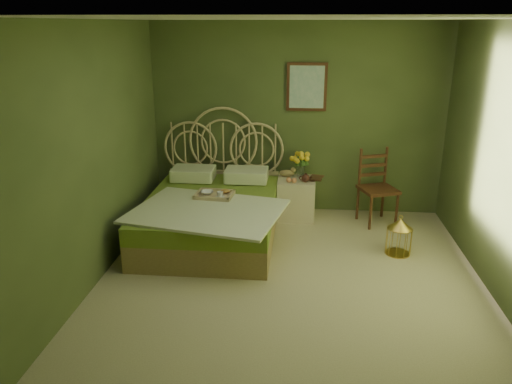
# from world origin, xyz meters

# --- Properties ---
(floor) EXTENTS (4.50, 4.50, 0.00)m
(floor) POSITION_xyz_m (0.00, 0.00, 0.00)
(floor) COLOR #C4B88E
(floor) RESTS_ON ground
(ceiling) EXTENTS (4.50, 4.50, 0.00)m
(ceiling) POSITION_xyz_m (0.00, 0.00, 2.60)
(ceiling) COLOR silver
(ceiling) RESTS_ON wall_back
(wall_back) EXTENTS (4.00, 0.00, 4.00)m
(wall_back) POSITION_xyz_m (0.00, 2.25, 1.30)
(wall_back) COLOR #586736
(wall_back) RESTS_ON floor
(wall_left) EXTENTS (0.00, 4.50, 4.50)m
(wall_left) POSITION_xyz_m (-2.00, 0.00, 1.30)
(wall_left) COLOR #586736
(wall_left) RESTS_ON floor
(wall_right) EXTENTS (0.00, 4.50, 4.50)m
(wall_right) POSITION_xyz_m (2.00, 0.00, 1.30)
(wall_right) COLOR #586736
(wall_right) RESTS_ON floor
(wall_art) EXTENTS (0.54, 0.04, 0.64)m
(wall_art) POSITION_xyz_m (0.12, 2.22, 1.75)
(wall_art) COLOR #3D1C10
(wall_art) RESTS_ON wall_back
(bed) EXTENTS (1.87, 2.35, 1.46)m
(bed) POSITION_xyz_m (-1.02, 1.17, 0.32)
(bed) COLOR #A48C52
(bed) RESTS_ON floor
(nightstand) EXTENTS (0.50, 0.50, 0.98)m
(nightstand) POSITION_xyz_m (0.02, 1.91, 0.35)
(nightstand) COLOR beige
(nightstand) RESTS_ON floor
(chair) EXTENTS (0.57, 0.57, 0.99)m
(chair) POSITION_xyz_m (1.10, 1.88, 0.55)
(chair) COLOR #3D1C10
(chair) RESTS_ON floor
(birdcage) EXTENTS (0.29, 0.29, 0.43)m
(birdcage) POSITION_xyz_m (1.23, 0.85, 0.21)
(birdcage) COLOR gold
(birdcage) RESTS_ON floor
(book_lower) EXTENTS (0.19, 0.24, 0.02)m
(book_lower) POSITION_xyz_m (0.20, 1.92, 0.56)
(book_lower) COLOR #381E0F
(book_lower) RESTS_ON nightstand
(book_upper) EXTENTS (0.23, 0.28, 0.02)m
(book_upper) POSITION_xyz_m (0.20, 1.92, 0.58)
(book_upper) COLOR #472819
(book_upper) RESTS_ON nightstand
(cereal_bowl) EXTENTS (0.17, 0.17, 0.04)m
(cereal_bowl) POSITION_xyz_m (-1.07, 1.16, 0.58)
(cereal_bowl) COLOR white
(cereal_bowl) RESTS_ON bed
(coffee_cup) EXTENTS (0.10, 0.10, 0.07)m
(coffee_cup) POSITION_xyz_m (-0.89, 1.05, 0.60)
(coffee_cup) COLOR white
(coffee_cup) RESTS_ON bed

